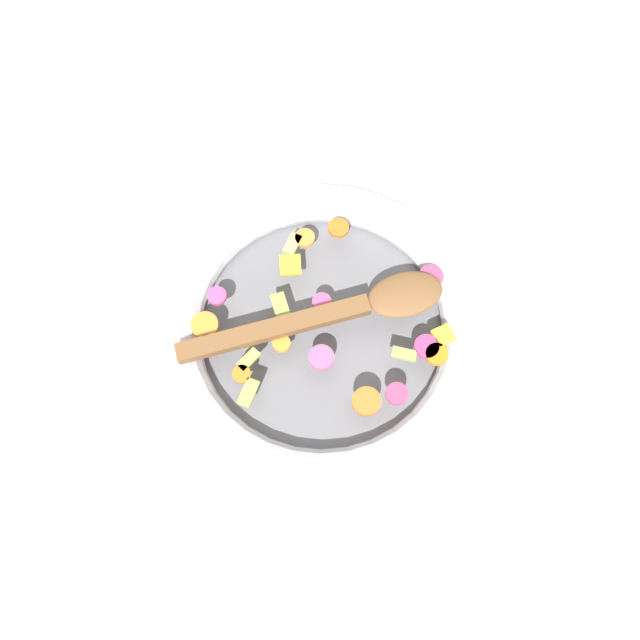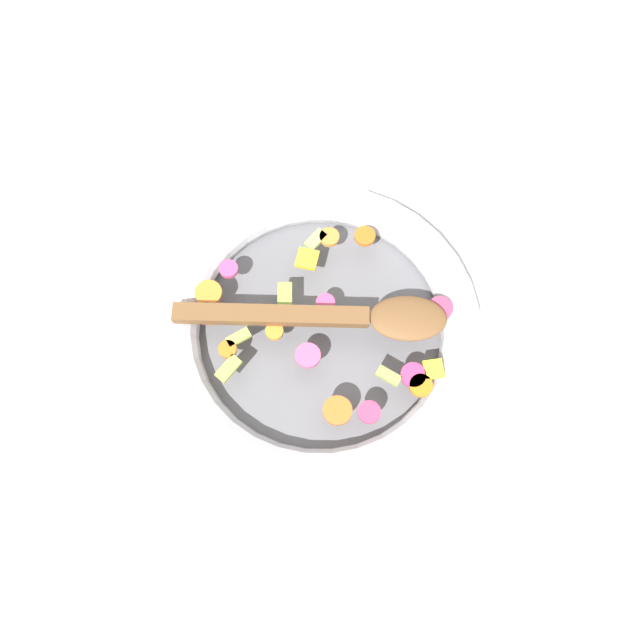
% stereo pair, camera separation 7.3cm
% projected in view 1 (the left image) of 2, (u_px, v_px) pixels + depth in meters
% --- Properties ---
extents(ground_plane, '(4.00, 4.00, 0.00)m').
position_uv_depth(ground_plane, '(320.00, 333.00, 0.78)').
color(ground_plane, silver).
extents(skillet, '(0.39, 0.39, 0.05)m').
position_uv_depth(skillet, '(320.00, 328.00, 0.76)').
color(skillet, slate).
rests_on(skillet, ground_plane).
extents(chopped_vegetables, '(0.25, 0.31, 0.01)m').
position_uv_depth(chopped_vegetables, '(320.00, 326.00, 0.73)').
color(chopped_vegetables, orange).
rests_on(chopped_vegetables, skillet).
extents(wooden_spoon, '(0.13, 0.32, 0.01)m').
position_uv_depth(wooden_spoon, '(339.00, 311.00, 0.72)').
color(wooden_spoon, brown).
rests_on(wooden_spoon, chopped_vegetables).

